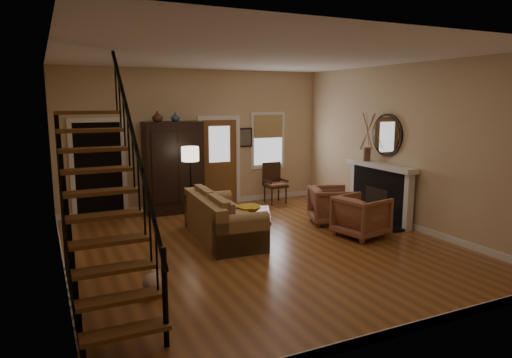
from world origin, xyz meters
name	(u,v)px	position (x,y,z in m)	size (l,w,h in m)	color
room	(205,153)	(-0.41, 1.76, 1.51)	(7.00, 7.33, 3.30)	brown
staircase	(102,181)	(-2.78, -1.30, 1.60)	(0.94, 2.80, 3.20)	brown
fireplace	(381,187)	(3.13, 0.50, 0.74)	(0.33, 1.95, 2.30)	black
armoire	(173,167)	(-0.70, 3.15, 1.05)	(1.30, 0.60, 2.10)	black
vase_a	(157,116)	(-1.05, 3.05, 2.22)	(0.24, 0.24, 0.25)	#4C2619
vase_b	(175,117)	(-0.65, 3.05, 2.21)	(0.20, 0.20, 0.21)	#334C60
sofa	(223,218)	(-0.45, 0.68, 0.41)	(0.95, 2.20, 0.82)	olive
coffee_table	(250,226)	(0.01, 0.49, 0.25)	(0.75, 1.28, 0.49)	brown
bowl	(249,209)	(0.06, 0.64, 0.54)	(0.44, 0.44, 0.11)	gold
books	(251,216)	(-0.11, 0.19, 0.52)	(0.23, 0.32, 0.06)	beige
armchair_left	(361,216)	(2.00, -0.28, 0.39)	(0.84, 0.87, 0.79)	brown
armchair_right	(331,205)	(2.03, 0.77, 0.39)	(0.83, 0.85, 0.78)	brown
floor_lamp	(191,184)	(-0.58, 2.20, 0.80)	(0.37, 0.37, 1.61)	black
side_chair	(275,183)	(1.85, 2.95, 0.51)	(0.54, 0.54, 1.02)	#3A2112
dog	(153,285)	(-2.22, -1.28, 0.16)	(0.26, 0.44, 0.32)	#CFAE8D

